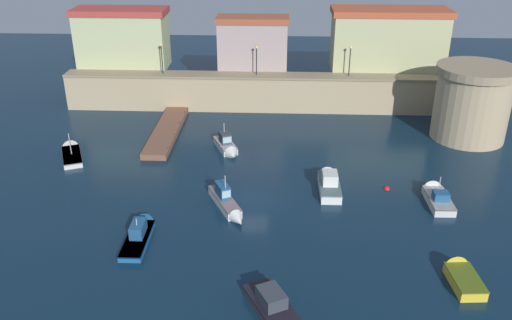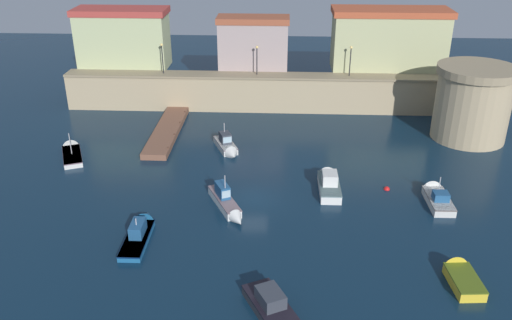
# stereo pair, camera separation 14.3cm
# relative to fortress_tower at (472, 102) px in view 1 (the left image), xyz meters

# --- Properties ---
(ground_plane) EXTENTS (122.91, 122.91, 0.00)m
(ground_plane) POSITION_rel_fortress_tower_xyz_m (-21.91, -14.14, -3.92)
(ground_plane) COLOR #0C2338
(quay_wall) EXTENTS (46.58, 2.70, 4.33)m
(quay_wall) POSITION_rel_fortress_tower_xyz_m (-21.91, 7.54, -1.74)
(quay_wall) COLOR tan
(quay_wall) RESTS_ON ground
(old_town_backdrop) EXTENTS (44.46, 5.35, 7.27)m
(old_town_backdrop) POSITION_rel_fortress_tower_xyz_m (-20.72, 11.07, 3.73)
(old_town_backdrop) COLOR #B2BC88
(old_town_backdrop) RESTS_ON ground
(fortress_tower) EXTENTS (8.09, 8.09, 7.72)m
(fortress_tower) POSITION_rel_fortress_tower_xyz_m (0.00, 0.00, 0.00)
(fortress_tower) COLOR tan
(fortress_tower) RESTS_ON ground
(pier_dock) EXTENTS (2.54, 13.54, 0.70)m
(pier_dock) POSITION_rel_fortress_tower_xyz_m (-31.92, -0.42, -3.62)
(pier_dock) COLOR brown
(pier_dock) RESTS_ON ground
(quay_lamp_0) EXTENTS (0.32, 0.32, 3.54)m
(quay_lamp_0) POSITION_rel_fortress_tower_xyz_m (-33.61, 7.54, 2.76)
(quay_lamp_0) COLOR black
(quay_lamp_0) RESTS_ON quay_wall
(quay_lamp_1) EXTENTS (0.32, 0.32, 3.38)m
(quay_lamp_1) POSITION_rel_fortress_tower_xyz_m (-22.60, 7.54, 2.67)
(quay_lamp_1) COLOR black
(quay_lamp_1) RESTS_ON quay_wall
(quay_lamp_2) EXTENTS (0.32, 0.32, 3.48)m
(quay_lamp_2) POSITION_rel_fortress_tower_xyz_m (-11.87, 7.54, 2.73)
(quay_lamp_2) COLOR black
(quay_lamp_2) RESTS_ON quay_wall
(moored_boat_0) EXTENTS (3.22, 5.19, 2.99)m
(moored_boat_0) POSITION_rel_fortress_tower_xyz_m (-24.99, -4.62, -3.40)
(moored_boat_0) COLOR silver
(moored_boat_0) RESTS_ON ground
(moored_boat_1) EXTENTS (3.75, 6.16, 3.10)m
(moored_boat_1) POSITION_rel_fortress_tower_xyz_m (-23.92, -15.94, -3.36)
(moored_boat_1) COLOR white
(moored_boat_1) RESTS_ON ground
(moored_boat_3) EXTENTS (1.67, 6.38, 2.44)m
(moored_boat_3) POSITION_rel_fortress_tower_xyz_m (-30.04, -19.85, -3.55)
(moored_boat_3) COLOR #195689
(moored_boat_3) RESTS_ON ground
(moored_boat_4) EXTENTS (1.78, 6.01, 2.20)m
(moored_boat_4) POSITION_rel_fortress_tower_xyz_m (-15.42, -11.75, -3.35)
(moored_boat_4) COLOR white
(moored_boat_4) RESTS_ON ground
(moored_boat_5) EXTENTS (2.01, 4.22, 1.63)m
(moored_boat_5) POSITION_rel_fortress_tower_xyz_m (-7.68, -24.31, -3.52)
(moored_boat_5) COLOR gold
(moored_boat_5) RESTS_ON ground
(moored_boat_6) EXTENTS (1.83, 5.31, 2.84)m
(moored_boat_6) POSITION_rel_fortress_tower_xyz_m (-6.61, -13.59, -3.50)
(moored_boat_6) COLOR silver
(moored_boat_6) RESTS_ON ground
(moored_boat_7) EXTENTS (3.81, 6.07, 3.19)m
(moored_boat_7) POSITION_rel_fortress_tower_xyz_m (-40.30, -6.11, -3.63)
(moored_boat_7) COLOR silver
(moored_boat_7) RESTS_ON ground
(mooring_buoy_0) EXTENTS (0.53, 0.53, 0.53)m
(mooring_buoy_0) POSITION_rel_fortress_tower_xyz_m (-10.37, -11.96, -3.92)
(mooring_buoy_0) COLOR red
(mooring_buoy_0) RESTS_ON ground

